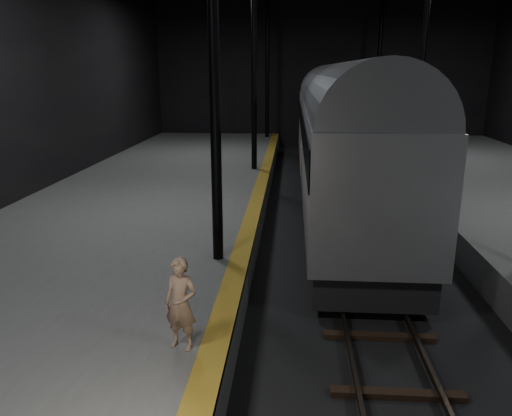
# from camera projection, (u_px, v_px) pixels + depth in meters

# --- Properties ---
(ground) EXTENTS (44.00, 44.00, 0.00)m
(ground) POSITION_uv_depth(u_px,v_px,m) (349.00, 246.00, 16.60)
(ground) COLOR black
(ground) RESTS_ON ground
(platform_left) EXTENTS (9.00, 43.80, 1.00)m
(platform_left) POSITION_uv_depth(u_px,v_px,m) (128.00, 226.00, 17.00)
(platform_left) COLOR #555552
(platform_left) RESTS_ON ground
(tactile_strip) EXTENTS (0.50, 43.80, 0.01)m
(tactile_strip) POSITION_uv_depth(u_px,v_px,m) (252.00, 215.00, 16.56)
(tactile_strip) COLOR #97671B
(tactile_strip) RESTS_ON platform_left
(track) EXTENTS (2.40, 43.00, 0.24)m
(track) POSITION_uv_depth(u_px,v_px,m) (350.00, 244.00, 16.58)
(track) COLOR #3F3328
(track) RESTS_ON ground
(train) EXTENTS (3.24, 21.68, 5.79)m
(train) POSITION_uv_depth(u_px,v_px,m) (340.00, 130.00, 20.84)
(train) COLOR #A1A4A9
(train) RESTS_ON ground
(woman) EXTENTS (0.69, 0.55, 1.65)m
(woman) POSITION_uv_depth(u_px,v_px,m) (181.00, 304.00, 8.45)
(woman) COLOR #98775D
(woman) RESTS_ON platform_left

